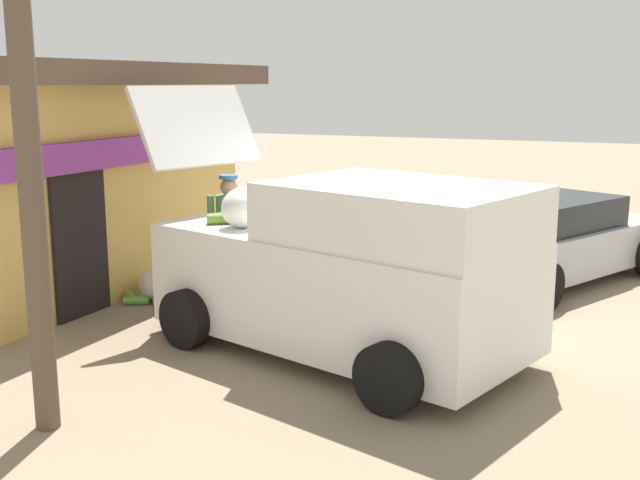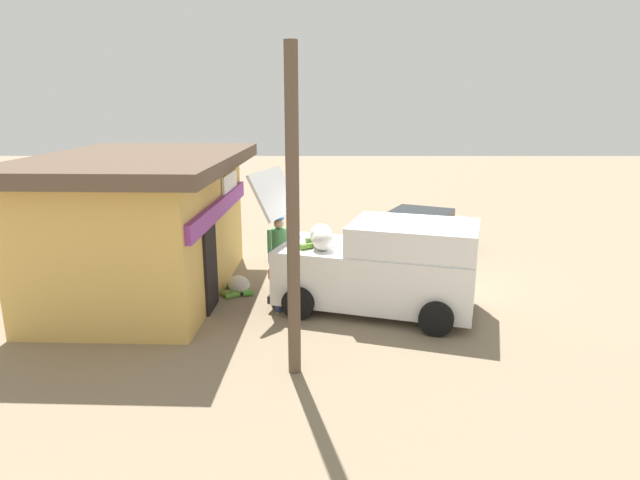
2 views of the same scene
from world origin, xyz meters
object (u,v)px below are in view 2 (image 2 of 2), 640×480
(storefront_bar, at_px, (144,223))
(parked_sedan, at_px, (417,234))
(paint_bucket, at_px, (274,256))
(customer_bending, at_px, (284,270))
(unloaded_banana_pile, at_px, (238,286))
(delivery_van, at_px, (382,266))
(vendor_standing, at_px, (279,247))

(storefront_bar, xyz_separation_m, parked_sedan, (3.03, -6.59, -1.01))
(paint_bucket, bearing_deg, customer_bending, -171.10)
(parked_sedan, xyz_separation_m, paint_bucket, (-0.76, 3.95, -0.40))
(storefront_bar, xyz_separation_m, unloaded_banana_pile, (-0.10, -2.03, -1.43))
(storefront_bar, relative_size, paint_bucket, 17.08)
(parked_sedan, distance_m, customer_bending, 5.27)
(delivery_van, height_order, vendor_standing, delivery_van)
(unloaded_banana_pile, height_order, paint_bucket, unloaded_banana_pile)
(delivery_van, bearing_deg, unloaded_banana_pile, 73.22)
(customer_bending, height_order, unloaded_banana_pile, customer_bending)
(storefront_bar, bearing_deg, customer_bending, -106.80)
(storefront_bar, distance_m, customer_bending, 3.37)
(customer_bending, bearing_deg, parked_sedan, -40.92)
(delivery_van, relative_size, vendor_standing, 2.88)
(parked_sedan, xyz_separation_m, unloaded_banana_pile, (-3.13, 4.55, -0.41))
(parked_sedan, bearing_deg, paint_bucket, 100.81)
(delivery_van, height_order, customer_bending, delivery_van)
(delivery_van, distance_m, unloaded_banana_pile, 3.34)
(storefront_bar, distance_m, parked_sedan, 7.32)
(parked_sedan, relative_size, unloaded_banana_pile, 5.20)
(parked_sedan, height_order, vendor_standing, vendor_standing)
(unloaded_banana_pile, bearing_deg, storefront_bar, 87.14)
(delivery_van, distance_m, vendor_standing, 2.61)
(storefront_bar, relative_size, vendor_standing, 3.88)
(delivery_van, distance_m, parked_sedan, 4.33)
(customer_bending, bearing_deg, delivery_van, -92.69)
(vendor_standing, distance_m, paint_bucket, 2.10)
(storefront_bar, relative_size, delivery_van, 1.35)
(vendor_standing, distance_m, customer_bending, 1.32)
(delivery_van, xyz_separation_m, unloaded_banana_pile, (0.94, 3.12, -0.76))
(parked_sedan, distance_m, unloaded_banana_pile, 5.54)
(unloaded_banana_pile, bearing_deg, vendor_standing, -63.67)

